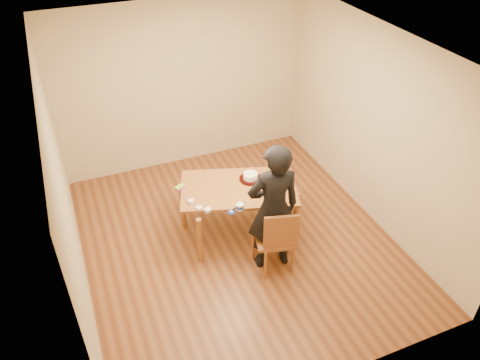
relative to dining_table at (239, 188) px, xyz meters
name	(u,v)px	position (x,y,z in m)	size (l,w,h in m)	color
room_shell	(227,144)	(-0.10, 0.15, 0.62)	(4.00, 4.50, 2.70)	brown
dining_table	(239,188)	(0.00, 0.00, 0.00)	(1.52, 0.90, 0.04)	brown
dining_chair	(273,238)	(0.15, -0.78, -0.28)	(0.44, 0.44, 0.04)	brown
cake_plate	(251,179)	(0.22, 0.10, 0.03)	(0.30, 0.30, 0.02)	red
cake	(251,176)	(0.22, 0.10, 0.07)	(0.20, 0.20, 0.06)	white
frosting_dome	(251,173)	(0.22, 0.10, 0.12)	(0.19, 0.19, 0.03)	white
frosting_tub	(240,207)	(-0.16, -0.43, 0.06)	(0.09, 0.09, 0.08)	white
frosting_lid	(231,212)	(-0.28, -0.44, 0.02)	(0.09, 0.09, 0.01)	navy
frosting_dollop	(231,211)	(-0.28, -0.44, 0.04)	(0.04, 0.04, 0.02)	white
ramekin_green	(208,210)	(-0.54, -0.31, 0.04)	(0.08, 0.08, 0.04)	white
ramekin_yellow	(191,201)	(-0.67, -0.07, 0.04)	(0.08, 0.08, 0.04)	white
ramekin_multi	(199,208)	(-0.63, -0.24, 0.04)	(0.08, 0.08, 0.04)	white
candy_box_pink	(180,188)	(-0.72, 0.26, 0.03)	(0.14, 0.07, 0.02)	#EC37B6
candy_box_green	(180,187)	(-0.72, 0.27, 0.05)	(0.13, 0.07, 0.02)	green
spatula	(237,207)	(-0.17, -0.38, 0.02)	(0.14, 0.01, 0.01)	black
person	(273,209)	(0.15, -0.73, 0.16)	(0.65, 0.42, 1.78)	black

